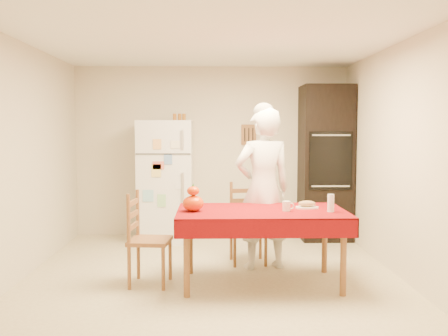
{
  "coord_description": "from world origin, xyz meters",
  "views": [
    {
      "loc": [
        -0.01,
        -5.15,
        1.58
      ],
      "look_at": [
        0.13,
        0.2,
        1.16
      ],
      "focal_mm": 40.0,
      "sensor_mm": 36.0,
      "label": 1
    }
  ],
  "objects_px": {
    "refrigerator": "(166,181)",
    "pumpkin_lower": "(193,203)",
    "dining_table": "(261,217)",
    "chair_left": "(144,235)",
    "bread_plate": "(307,208)",
    "oven_cabinet": "(325,163)",
    "seated_woman": "(263,189)",
    "chair_far": "(247,220)",
    "coffee_mug": "(286,206)",
    "wine_glass": "(331,203)"
  },
  "relations": [
    {
      "from": "dining_table",
      "to": "seated_woman",
      "type": "height_order",
      "value": "seated_woman"
    },
    {
      "from": "bread_plate",
      "to": "chair_far",
      "type": "bearing_deg",
      "value": 125.99
    },
    {
      "from": "chair_left",
      "to": "pumpkin_lower",
      "type": "relative_size",
      "value": 4.49
    },
    {
      "from": "refrigerator",
      "to": "pumpkin_lower",
      "type": "height_order",
      "value": "refrigerator"
    },
    {
      "from": "chair_far",
      "to": "wine_glass",
      "type": "relative_size",
      "value": 5.4
    },
    {
      "from": "chair_far",
      "to": "wine_glass",
      "type": "distance_m",
      "value": 1.29
    },
    {
      "from": "chair_far",
      "to": "refrigerator",
      "type": "bearing_deg",
      "value": 127.38
    },
    {
      "from": "coffee_mug",
      "to": "chair_left",
      "type": "bearing_deg",
      "value": 176.59
    },
    {
      "from": "oven_cabinet",
      "to": "pumpkin_lower",
      "type": "xyz_separation_m",
      "value": [
        -1.82,
        -2.15,
        -0.26
      ]
    },
    {
      "from": "seated_woman",
      "to": "pumpkin_lower",
      "type": "height_order",
      "value": "seated_woman"
    },
    {
      "from": "refrigerator",
      "to": "coffee_mug",
      "type": "relative_size",
      "value": 17.0
    },
    {
      "from": "dining_table",
      "to": "chair_left",
      "type": "bearing_deg",
      "value": 179.27
    },
    {
      "from": "refrigerator",
      "to": "pumpkin_lower",
      "type": "relative_size",
      "value": 8.03
    },
    {
      "from": "seated_woman",
      "to": "coffee_mug",
      "type": "xyz_separation_m",
      "value": [
        0.16,
        -0.66,
        -0.1
      ]
    },
    {
      "from": "oven_cabinet",
      "to": "bread_plate",
      "type": "distance_m",
      "value": 2.13
    },
    {
      "from": "oven_cabinet",
      "to": "seated_woman",
      "type": "height_order",
      "value": "oven_cabinet"
    },
    {
      "from": "refrigerator",
      "to": "chair_left",
      "type": "height_order",
      "value": "refrigerator"
    },
    {
      "from": "oven_cabinet",
      "to": "seated_woman",
      "type": "xyz_separation_m",
      "value": [
        -1.05,
        -1.51,
        -0.19
      ]
    },
    {
      "from": "oven_cabinet",
      "to": "wine_glass",
      "type": "xyz_separation_m",
      "value": [
        -0.45,
        -2.22,
        -0.25
      ]
    },
    {
      "from": "wine_glass",
      "to": "refrigerator",
      "type": "bearing_deg",
      "value": 130.0
    },
    {
      "from": "chair_far",
      "to": "seated_woman",
      "type": "distance_m",
      "value": 0.51
    },
    {
      "from": "chair_far",
      "to": "pumpkin_lower",
      "type": "height_order",
      "value": "chair_far"
    },
    {
      "from": "pumpkin_lower",
      "to": "chair_far",
      "type": "bearing_deg",
      "value": 56.48
    },
    {
      "from": "chair_far",
      "to": "bread_plate",
      "type": "distance_m",
      "value": 0.99
    },
    {
      "from": "chair_far",
      "to": "bread_plate",
      "type": "height_order",
      "value": "chair_far"
    },
    {
      "from": "bread_plate",
      "to": "seated_woman",
      "type": "bearing_deg",
      "value": 129.05
    },
    {
      "from": "refrigerator",
      "to": "pumpkin_lower",
      "type": "bearing_deg",
      "value": -77.61
    },
    {
      "from": "chair_far",
      "to": "dining_table",
      "type": "bearing_deg",
      "value": -89.47
    },
    {
      "from": "refrigerator",
      "to": "bread_plate",
      "type": "bearing_deg",
      "value": -50.18
    },
    {
      "from": "refrigerator",
      "to": "chair_far",
      "type": "bearing_deg",
      "value": -47.88
    },
    {
      "from": "chair_left",
      "to": "coffee_mug",
      "type": "bearing_deg",
      "value": -87.26
    },
    {
      "from": "chair_far",
      "to": "chair_left",
      "type": "xyz_separation_m",
      "value": [
        -1.11,
        -0.85,
        0.0
      ]
    },
    {
      "from": "refrigerator",
      "to": "dining_table",
      "type": "height_order",
      "value": "refrigerator"
    },
    {
      "from": "oven_cabinet",
      "to": "refrigerator",
      "type": "bearing_deg",
      "value": -178.82
    },
    {
      "from": "seated_woman",
      "to": "pumpkin_lower",
      "type": "relative_size",
      "value": 8.57
    },
    {
      "from": "coffee_mug",
      "to": "wine_glass",
      "type": "height_order",
      "value": "wine_glass"
    },
    {
      "from": "wine_glass",
      "to": "chair_far",
      "type": "bearing_deg",
      "value": 127.29
    },
    {
      "from": "dining_table",
      "to": "wine_glass",
      "type": "height_order",
      "value": "wine_glass"
    },
    {
      "from": "chair_far",
      "to": "seated_woman",
      "type": "height_order",
      "value": "seated_woman"
    },
    {
      "from": "dining_table",
      "to": "wine_glass",
      "type": "xyz_separation_m",
      "value": [
        0.68,
        -0.13,
        0.16
      ]
    },
    {
      "from": "dining_table",
      "to": "seated_woman",
      "type": "distance_m",
      "value": 0.63
    },
    {
      "from": "chair_left",
      "to": "bread_plate",
      "type": "distance_m",
      "value": 1.7
    },
    {
      "from": "oven_cabinet",
      "to": "seated_woman",
      "type": "bearing_deg",
      "value": -124.89
    },
    {
      "from": "dining_table",
      "to": "chair_left",
      "type": "distance_m",
      "value": 1.21
    },
    {
      "from": "refrigerator",
      "to": "coffee_mug",
      "type": "distance_m",
      "value": 2.54
    },
    {
      "from": "coffee_mug",
      "to": "dining_table",
      "type": "bearing_deg",
      "value": 163.82
    },
    {
      "from": "refrigerator",
      "to": "coffee_mug",
      "type": "xyz_separation_m",
      "value": [
        1.39,
        -2.12,
        -0.04
      ]
    },
    {
      "from": "seated_woman",
      "to": "wine_glass",
      "type": "height_order",
      "value": "seated_woman"
    },
    {
      "from": "chair_left",
      "to": "pumpkin_lower",
      "type": "bearing_deg",
      "value": -91.68
    },
    {
      "from": "coffee_mug",
      "to": "pumpkin_lower",
      "type": "xyz_separation_m",
      "value": [
        -0.93,
        0.02,
        0.03
      ]
    }
  ]
}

